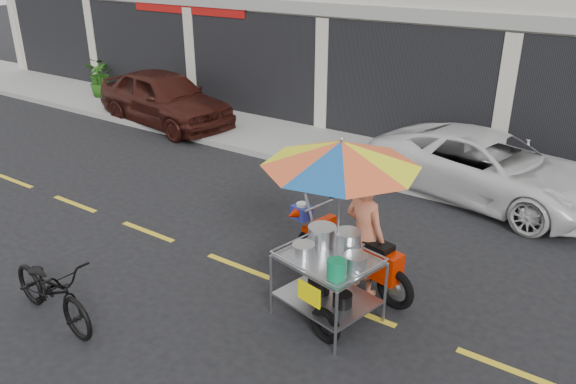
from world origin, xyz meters
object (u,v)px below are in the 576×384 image
Objects in this scene: near_bicycle at (52,290)px; food_vendor_rig at (347,201)px; maroon_sedan at (165,98)px; white_pickup at (487,167)px.

food_vendor_rig is at bearing -45.26° from near_bicycle.
near_bicycle is at bearing -128.62° from food_vendor_rig.
maroon_sedan is at bearing 42.09° from near_bicycle.
white_pickup is 1.83× the size of food_vendor_rig.
maroon_sedan is at bearing 101.46° from white_pickup.
white_pickup is at bearing -20.08° from near_bicycle.
near_bicycle is (5.25, -7.08, -0.28)m from maroon_sedan.
white_pickup is 2.58× the size of near_bicycle.
maroon_sedan reaches higher than near_bicycle.
maroon_sedan is 8.82m from near_bicycle.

